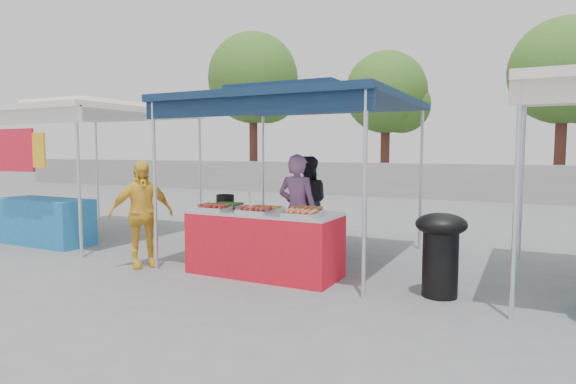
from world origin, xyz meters
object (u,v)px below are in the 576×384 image
at_px(cooking_pot, 225,200).
at_px(customer_person, 141,214).
at_px(wok_burner, 441,247).
at_px(vendor_table, 264,243).
at_px(vendor_woman, 297,210).
at_px(helper_man, 307,202).

relative_size(cooking_pot, customer_person, 0.17).
relative_size(cooking_pot, wok_burner, 0.27).
height_order(vendor_table, cooking_pot, cooking_pot).
bearing_deg(cooking_pot, customer_person, -140.45).
xyz_separation_m(vendor_woman, customer_person, (-1.92, -1.08, -0.04)).
xyz_separation_m(vendor_table, vendor_woman, (0.15, 0.69, 0.37)).
distance_m(cooking_pot, wok_burner, 3.14).
relative_size(wok_burner, helper_man, 0.62).
bearing_deg(wok_burner, helper_man, 140.45).
height_order(cooking_pot, customer_person, customer_person).
xyz_separation_m(wok_burner, vendor_woman, (-2.09, 0.62, 0.23)).
xyz_separation_m(cooking_pot, vendor_woman, (1.01, 0.33, -0.13)).
relative_size(wok_burner, customer_person, 0.64).
bearing_deg(vendor_woman, cooking_pot, 17.28).
bearing_deg(helper_man, vendor_table, 74.62).
bearing_deg(vendor_table, wok_burner, 1.86).
height_order(cooking_pot, wok_burner, cooking_pot).
bearing_deg(helper_man, wok_burner, 120.85).
bearing_deg(customer_person, vendor_table, -43.35).
distance_m(cooking_pot, customer_person, 1.19).
bearing_deg(helper_man, cooking_pot, 45.53).
bearing_deg(wok_burner, vendor_table, 178.58).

